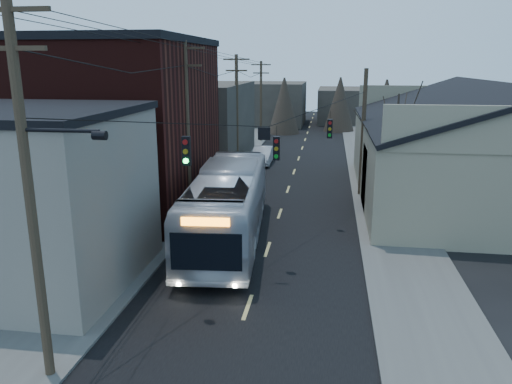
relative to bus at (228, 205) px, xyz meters
The scene contains 13 objects.
road_surface 15.18m from the bus, 81.69° to the left, with size 9.00×110.00×0.02m, color black.
sidewalk_left 15.63m from the bus, 106.17° to the left, with size 4.00×110.00×0.12m, color #474744.
sidewalk_right 17.35m from the bus, 59.80° to the left, with size 4.00×110.00×0.12m, color #474744.
building_clapboard 9.29m from the bus, 138.24° to the right, with size 8.00×8.00×7.00m, color #6B6359.
building_brick 9.75m from the bus, 147.89° to the left, with size 10.00×12.00×10.00m, color black.
building_left_far 22.21m from the bus, 109.30° to the left, with size 9.00×14.00×7.00m, color #352F2A.
warehouse 18.14m from the bus, 33.14° to the left, with size 16.16×20.60×7.73m.
building_far_left 50.07m from the bus, 94.38° to the left, with size 10.00×12.00×6.00m, color #352F2A.
building_far_right 55.67m from the bus, 80.51° to the left, with size 12.00×14.00×5.00m, color #352F2A.
bare_tree 10.12m from the bus, 29.50° to the left, with size 0.40×0.40×7.20m, color black.
utility_lines 9.60m from the bus, 95.90° to the left, with size 11.24×45.28×10.50m.
bus is the anchor object (origin of this frame).
parked_car 19.95m from the bus, 92.51° to the left, with size 1.63×4.67×1.54m, color #B2B3BA.
Camera 1 is at (2.77, -8.69, 8.87)m, focal length 35.00 mm.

